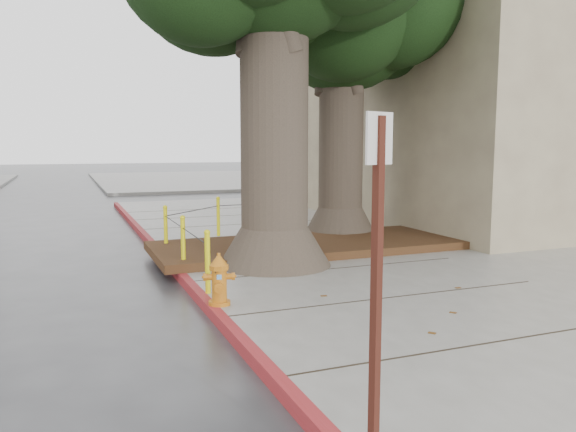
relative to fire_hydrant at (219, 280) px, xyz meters
name	(u,v)px	position (x,y,z in m)	size (l,w,h in m)	color
ground	(362,311)	(1.90, -0.55, -0.50)	(140.00, 140.00, 0.00)	#28282B
sidewalk_main	(546,247)	(7.90, 1.95, -0.42)	(16.00, 26.00, 0.15)	slate
sidewalk_far	(221,179)	(7.90, 29.45, -0.42)	(16.00, 20.00, 0.15)	slate
curb_red	(184,279)	(-0.10, 1.95, -0.42)	(0.14, 26.00, 0.16)	maroon
planter_bed	(308,245)	(2.80, 3.35, -0.27)	(6.40, 2.60, 0.16)	black
building_corner	(502,64)	(11.90, 7.95, 4.50)	(12.00, 13.00, 10.00)	tan
building_side_white	(382,112)	(17.90, 25.45, 4.00)	(10.00, 10.00, 9.00)	silver
building_side_grey	(408,99)	(23.90, 31.45, 5.50)	(12.00, 14.00, 12.00)	slate
tree_far	(353,28)	(4.54, 4.78, 4.52)	(4.50, 3.80, 7.17)	#4C3F33
bollard_ring	(220,226)	(1.03, 3.83, 0.17)	(3.79, 5.39, 0.95)	#D3C80B
fire_hydrant	(219,280)	(0.00, 0.00, 0.00)	(0.38, 0.37, 0.71)	orange
signpost	(377,273)	(-0.05, -4.16, 0.99)	(0.23, 0.09, 2.36)	#471911
car_silver	(288,178)	(8.73, 19.39, 0.14)	(1.51, 3.74, 1.28)	#939297
car_red	(338,180)	(10.98, 18.18, 0.06)	(1.17, 3.36, 1.11)	maroon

